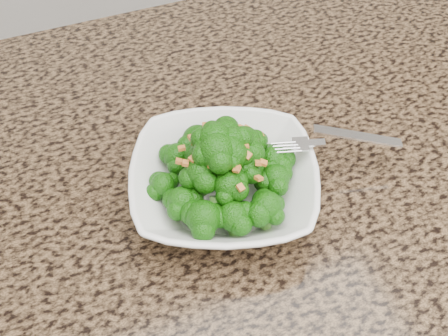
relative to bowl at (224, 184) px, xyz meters
name	(u,v)px	position (x,y,z in m)	size (l,w,h in m)	color
granite_counter	(369,244)	(0.13, -0.11, -0.04)	(1.64, 1.04, 0.03)	brown
bowl	(224,184)	(0.00, 0.00, 0.00)	(0.20, 0.20, 0.05)	white
broccoli_pile	(224,146)	(0.00, 0.00, 0.06)	(0.18, 0.18, 0.07)	#18620B
garlic_topping	(224,120)	(0.00, 0.00, 0.09)	(0.11, 0.11, 0.01)	orange
fork	(319,142)	(0.11, -0.01, 0.03)	(0.17, 0.03, 0.01)	silver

